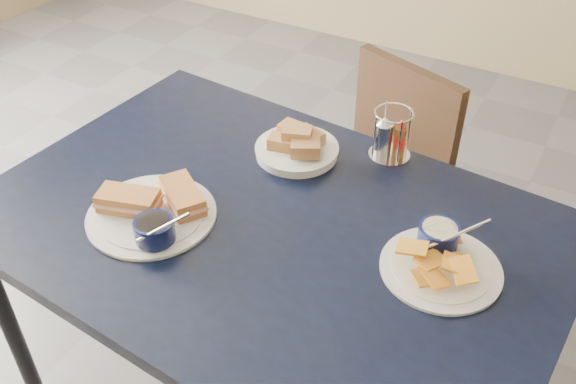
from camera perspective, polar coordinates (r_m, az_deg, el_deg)
The scene contains 6 objects.
dining_table at distance 1.53m, azimuth -1.72°, elevation -4.26°, with size 1.41×1.01×0.75m.
chair_far at distance 2.11m, azimuth 7.65°, elevation 1.81°, with size 0.50×0.49×0.83m.
sandwich_plate at distance 1.51m, azimuth -11.83°, elevation -1.57°, with size 0.32×0.30×0.12m.
plantain_plate at distance 1.41m, azimuth 13.35°, elevation -5.55°, with size 0.26×0.26×0.12m.
bread_basket at distance 1.68m, azimuth 0.82°, elevation 4.10°, with size 0.22×0.22×0.08m.
condiment_caddy at distance 1.69m, azimuth 9.03°, elevation 4.84°, with size 0.11×0.11×0.14m.
Camera 1 is at (0.52, -0.92, 1.73)m, focal length 40.00 mm.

